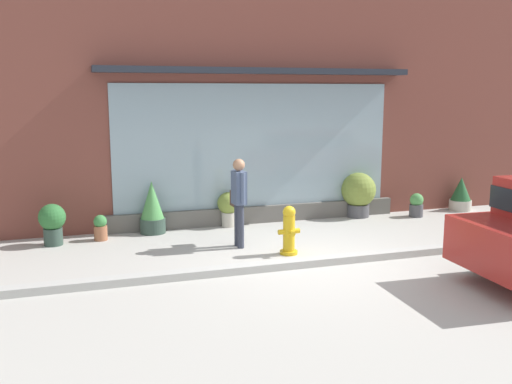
{
  "coord_description": "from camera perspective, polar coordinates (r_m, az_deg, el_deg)",
  "views": [
    {
      "loc": [
        -3.69,
        -8.31,
        2.76
      ],
      "look_at": [
        -0.61,
        1.2,
        0.99
      ],
      "focal_mm": 40.02,
      "sensor_mm": 36.0,
      "label": 1
    }
  ],
  "objects": [
    {
      "name": "fire_hydrant",
      "position": [
        9.78,
        3.32,
        -3.86
      ],
      "size": [
        0.38,
        0.34,
        0.85
      ],
      "color": "gold",
      "rests_on": "ground_plane"
    },
    {
      "name": "pedestrian_with_handbag",
      "position": [
        10.13,
        -1.75,
        -0.45
      ],
      "size": [
        0.22,
        0.65,
        1.59
      ],
      "rotation": [
        0.0,
        0.0,
        1.65
      ],
      "color": "#333847",
      "rests_on": "ground_plane"
    },
    {
      "name": "potted_plant_trailing_edge",
      "position": [
        14.22,
        19.79,
        -0.24
      ],
      "size": [
        0.51,
        0.51,
        0.78
      ],
      "color": "#B7B2A3",
      "rests_on": "ground_plane"
    },
    {
      "name": "potted_plant_low_front",
      "position": [
        11.76,
        -2.78,
        -1.45
      ],
      "size": [
        0.45,
        0.45,
        0.72
      ],
      "color": "#B7B2A3",
      "rests_on": "ground_plane"
    },
    {
      "name": "curb_strip",
      "position": [
        9.31,
        6.27,
        -6.9
      ],
      "size": [
        14.0,
        0.24,
        0.12
      ],
      "primitive_type": "cube",
      "color": "#B2B2AD",
      "rests_on": "ground_plane"
    },
    {
      "name": "potted_plant_corner_tall",
      "position": [
        11.38,
        -10.34,
        -1.61
      ],
      "size": [
        0.5,
        0.5,
        1.04
      ],
      "color": "#33473D",
      "rests_on": "ground_plane"
    },
    {
      "name": "potted_plant_near_hydrant",
      "position": [
        12.86,
        10.2,
        -0.05
      ],
      "size": [
        0.77,
        0.77,
        0.99
      ],
      "color": "#4C4C51",
      "rests_on": "ground_plane"
    },
    {
      "name": "potted_plant_window_left",
      "position": [
        10.96,
        -19.69,
        -2.82
      ],
      "size": [
        0.48,
        0.48,
        0.76
      ],
      "color": "#33473D",
      "rests_on": "ground_plane"
    },
    {
      "name": "potted_plant_doorstep",
      "position": [
        11.1,
        -15.29,
        -3.43
      ],
      "size": [
        0.25,
        0.25,
        0.48
      ],
      "color": "#9E6042",
      "rests_on": "ground_plane"
    },
    {
      "name": "storefront",
      "position": [
        12.08,
        -0.18,
        9.36
      ],
      "size": [
        14.0,
        0.81,
        5.34
      ],
      "color": "brown",
      "rests_on": "ground_plane"
    },
    {
      "name": "ground_plane",
      "position": [
        9.5,
        5.77,
        -6.91
      ],
      "size": [
        60.0,
        60.0,
        0.0
      ],
      "primitive_type": "plane",
      "color": "#B2AFA8"
    },
    {
      "name": "potted_plant_window_right",
      "position": [
        13.2,
        15.74,
        -1.26
      ],
      "size": [
        0.3,
        0.3,
        0.53
      ],
      "color": "#4C4C51",
      "rests_on": "ground_plane"
    }
  ]
}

